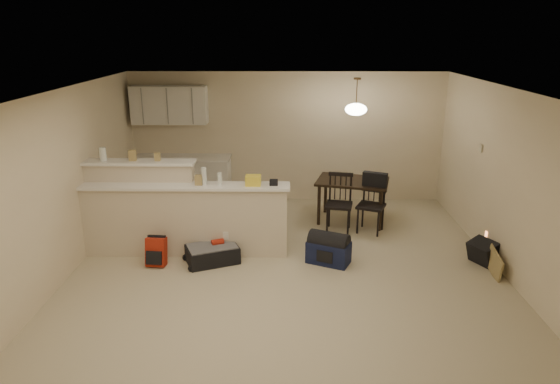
{
  "coord_description": "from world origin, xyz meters",
  "views": [
    {
      "loc": [
        -0.01,
        -6.0,
        3.23
      ],
      "look_at": [
        -0.1,
        0.7,
        1.05
      ],
      "focal_mm": 32.0,
      "sensor_mm": 36.0,
      "label": 1
    }
  ],
  "objects_px": {
    "dining_chair_far": "(371,204)",
    "suitcase": "(212,254)",
    "dining_chair_near": "(339,203)",
    "navy_duffel": "(329,252)",
    "black_daypack": "(484,253)",
    "pendant_lamp": "(356,109)",
    "dining_table": "(352,185)",
    "red_backpack": "(156,252)"
  },
  "relations": [
    {
      "from": "dining_chair_far",
      "to": "suitcase",
      "type": "distance_m",
      "value": 2.77
    },
    {
      "from": "dining_chair_near",
      "to": "navy_duffel",
      "type": "height_order",
      "value": "dining_chair_near"
    },
    {
      "from": "dining_chair_near",
      "to": "black_daypack",
      "type": "height_order",
      "value": "dining_chair_near"
    },
    {
      "from": "pendant_lamp",
      "to": "dining_chair_far",
      "type": "relative_size",
      "value": 0.64
    },
    {
      "from": "dining_chair_far",
      "to": "dining_table",
      "type": "bearing_deg",
      "value": 140.76
    },
    {
      "from": "pendant_lamp",
      "to": "red_backpack",
      "type": "xyz_separation_m",
      "value": [
        -3.01,
        -1.78,
        -1.78
      ]
    },
    {
      "from": "navy_duffel",
      "to": "pendant_lamp",
      "type": "bearing_deg",
      "value": 96.62
    },
    {
      "from": "dining_chair_near",
      "to": "red_backpack",
      "type": "height_order",
      "value": "dining_chair_near"
    },
    {
      "from": "pendant_lamp",
      "to": "red_backpack",
      "type": "height_order",
      "value": "pendant_lamp"
    },
    {
      "from": "red_backpack",
      "to": "navy_duffel",
      "type": "relative_size",
      "value": 0.69
    },
    {
      "from": "dining_chair_far",
      "to": "black_daypack",
      "type": "bearing_deg",
      "value": -15.85
    },
    {
      "from": "suitcase",
      "to": "pendant_lamp",
      "type": "bearing_deg",
      "value": 14.34
    },
    {
      "from": "black_daypack",
      "to": "dining_chair_far",
      "type": "bearing_deg",
      "value": 23.12
    },
    {
      "from": "pendant_lamp",
      "to": "dining_chair_far",
      "type": "height_order",
      "value": "pendant_lamp"
    },
    {
      "from": "dining_table",
      "to": "red_backpack",
      "type": "xyz_separation_m",
      "value": [
        -3.01,
        -1.78,
        -0.46
      ]
    },
    {
      "from": "navy_duffel",
      "to": "dining_chair_far",
      "type": "bearing_deg",
      "value": 80.62
    },
    {
      "from": "pendant_lamp",
      "to": "black_daypack",
      "type": "height_order",
      "value": "pendant_lamp"
    },
    {
      "from": "suitcase",
      "to": "red_backpack",
      "type": "relative_size",
      "value": 1.75
    },
    {
      "from": "dining_chair_near",
      "to": "suitcase",
      "type": "height_order",
      "value": "dining_chair_near"
    },
    {
      "from": "dining_chair_far",
      "to": "black_daypack",
      "type": "distance_m",
      "value": 1.9
    },
    {
      "from": "pendant_lamp",
      "to": "dining_chair_near",
      "type": "bearing_deg",
      "value": -120.47
    },
    {
      "from": "suitcase",
      "to": "black_daypack",
      "type": "height_order",
      "value": "black_daypack"
    },
    {
      "from": "dining_table",
      "to": "dining_chair_far",
      "type": "relative_size",
      "value": 1.41
    },
    {
      "from": "pendant_lamp",
      "to": "navy_duffel",
      "type": "height_order",
      "value": "pendant_lamp"
    },
    {
      "from": "pendant_lamp",
      "to": "dining_chair_near",
      "type": "relative_size",
      "value": 0.63
    },
    {
      "from": "red_backpack",
      "to": "black_daypack",
      "type": "bearing_deg",
      "value": 5.94
    },
    {
      "from": "dining_table",
      "to": "suitcase",
      "type": "height_order",
      "value": "dining_table"
    },
    {
      "from": "dining_chair_near",
      "to": "black_daypack",
      "type": "relative_size",
      "value": 2.53
    },
    {
      "from": "pendant_lamp",
      "to": "suitcase",
      "type": "bearing_deg",
      "value": -142.93
    },
    {
      "from": "black_daypack",
      "to": "navy_duffel",
      "type": "bearing_deg",
      "value": 62.32
    },
    {
      "from": "pendant_lamp",
      "to": "suitcase",
      "type": "height_order",
      "value": "pendant_lamp"
    },
    {
      "from": "dining_table",
      "to": "pendant_lamp",
      "type": "xyz_separation_m",
      "value": [
        0.0,
        -0.0,
        1.33
      ]
    },
    {
      "from": "dining_chair_near",
      "to": "suitcase",
      "type": "bearing_deg",
      "value": -137.44
    },
    {
      "from": "red_backpack",
      "to": "navy_duffel",
      "type": "bearing_deg",
      "value": 7.07
    },
    {
      "from": "suitcase",
      "to": "dining_chair_far",
      "type": "bearing_deg",
      "value": 2.85
    },
    {
      "from": "suitcase",
      "to": "navy_duffel",
      "type": "height_order",
      "value": "navy_duffel"
    },
    {
      "from": "dining_chair_near",
      "to": "navy_duffel",
      "type": "bearing_deg",
      "value": -91.53
    },
    {
      "from": "red_backpack",
      "to": "black_daypack",
      "type": "xyz_separation_m",
      "value": [
        4.72,
        0.11,
        -0.04
      ]
    },
    {
      "from": "suitcase",
      "to": "navy_duffel",
      "type": "relative_size",
      "value": 1.2
    },
    {
      "from": "dining_table",
      "to": "black_daypack",
      "type": "bearing_deg",
      "value": -30.05
    },
    {
      "from": "navy_duffel",
      "to": "red_backpack",
      "type": "bearing_deg",
      "value": -153.37
    },
    {
      "from": "dining_table",
      "to": "dining_chair_near",
      "type": "bearing_deg",
      "value": -106.09
    }
  ]
}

